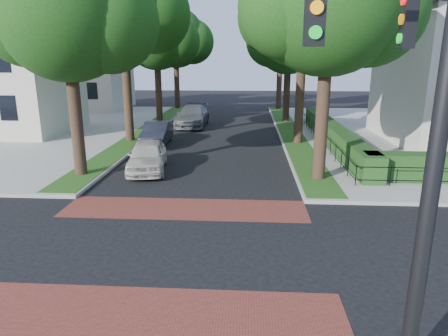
{
  "coord_description": "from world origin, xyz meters",
  "views": [
    {
      "loc": [
        2.3,
        -10.55,
        5.38
      ],
      "look_at": [
        1.46,
        3.19,
        1.6
      ],
      "focal_mm": 32.0,
      "sensor_mm": 36.0,
      "label": 1
    }
  ],
  "objects": [
    {
      "name": "parked_car_rear",
      "position": [
        -2.3,
        21.95,
        0.83
      ],
      "size": [
        2.4,
        5.78,
        1.67
      ],
      "primitive_type": "imported",
      "rotation": [
        0.0,
        0.0,
        -0.01
      ],
      "color": "slate",
      "rests_on": "ground"
    },
    {
      "name": "grass_strip_nw",
      "position": [
        -5.4,
        19.1,
        0.16
      ],
      "size": [
        1.6,
        29.8,
        0.02
      ],
      "primitive_type": "cube",
      "color": "#194112",
      "rests_on": "sidewalk_nw"
    },
    {
      "name": "tree_right_back",
      "position": [
        5.6,
        33.23,
        7.27
      ],
      "size": [
        7.5,
        6.45,
        10.2
      ],
      "color": "black",
      "rests_on": "sidewalk_ne"
    },
    {
      "name": "grass_strip_ne",
      "position": [
        5.4,
        19.1,
        0.16
      ],
      "size": [
        1.6,
        29.8,
        0.02
      ],
      "primitive_type": "cube",
      "color": "#194112",
      "rests_on": "sidewalk_ne"
    },
    {
      "name": "house_left_far",
      "position": [
        -15.49,
        31.99,
        5.04
      ],
      "size": [
        10.0,
        9.0,
        10.14
      ],
      "color": "beige",
      "rests_on": "sidewalk_nw"
    },
    {
      "name": "fence_main_road",
      "position": [
        6.9,
        15.0,
        0.6
      ],
      "size": [
        0.06,
        18.0,
        0.9
      ],
      "primitive_type": null,
      "color": "black",
      "rests_on": "sidewalk_ne"
    },
    {
      "name": "tree_left_far",
      "position": [
        -5.4,
        24.22,
        7.12
      ],
      "size": [
        7.0,
        6.02,
        9.86
      ],
      "color": "black",
      "rests_on": "sidewalk_nw"
    },
    {
      "name": "tree_left_mid",
      "position": [
        -5.39,
        15.24,
        8.34
      ],
      "size": [
        8.0,
        6.88,
        11.48
      ],
      "color": "black",
      "rests_on": "sidewalk_nw"
    },
    {
      "name": "traffic_signal",
      "position": [
        4.89,
        -4.41,
        4.71
      ],
      "size": [
        2.17,
        2.0,
        8.0
      ],
      "color": "black",
      "rests_on": "sidewalk_se"
    },
    {
      "name": "ground",
      "position": [
        0.0,
        0.0,
        0.0
      ],
      "size": [
        120.0,
        120.0,
        0.0
      ],
      "primitive_type": "plane",
      "color": "black",
      "rests_on": "ground"
    },
    {
      "name": "tree_left_near",
      "position": [
        -5.4,
        7.23,
        7.27
      ],
      "size": [
        7.5,
        6.45,
        10.2
      ],
      "color": "black",
      "rests_on": "sidewalk_nw"
    },
    {
      "name": "tree_right_mid",
      "position": [
        5.61,
        15.25,
        7.99
      ],
      "size": [
        8.25,
        7.09,
        11.22
      ],
      "color": "black",
      "rests_on": "sidewalk_ne"
    },
    {
      "name": "crosswalk_near",
      "position": [
        0.0,
        -3.2,
        0.01
      ],
      "size": [
        9.0,
        2.2,
        0.01
      ],
      "primitive_type": "cube",
      "color": "maroon",
      "rests_on": "ground"
    },
    {
      "name": "parked_car_front",
      "position": [
        -2.65,
        8.27,
        0.75
      ],
      "size": [
        2.41,
        4.62,
        1.5
      ],
      "primitive_type": "imported",
      "rotation": [
        0.0,
        0.0,
        0.15
      ],
      "color": "beige",
      "rests_on": "ground"
    },
    {
      "name": "parked_car_middle",
      "position": [
        -3.6,
        14.51,
        0.73
      ],
      "size": [
        1.76,
        4.49,
        1.45
      ],
      "primitive_type": "imported",
      "rotation": [
        0.0,
        0.0,
        0.05
      ],
      "color": "black",
      "rests_on": "ground"
    },
    {
      "name": "house_left_near",
      "position": [
        -15.49,
        17.99,
        5.04
      ],
      "size": [
        10.0,
        9.0,
        10.14
      ],
      "color": "beige",
      "rests_on": "sidewalk_nw"
    },
    {
      "name": "crosswalk_far",
      "position": [
        0.0,
        3.2,
        0.01
      ],
      "size": [
        9.0,
        2.2,
        0.01
      ],
      "primitive_type": "cube",
      "color": "maroon",
      "rests_on": "ground"
    },
    {
      "name": "tree_right_near",
      "position": [
        5.6,
        7.24,
        7.63
      ],
      "size": [
        7.75,
        6.67,
        10.66
      ],
      "color": "black",
      "rests_on": "sidewalk_ne"
    },
    {
      "name": "tree_left_back",
      "position": [
        -5.4,
        33.24,
        7.41
      ],
      "size": [
        7.75,
        6.66,
        10.44
      ],
      "color": "black",
      "rests_on": "sidewalk_nw"
    },
    {
      "name": "hedge_main_road",
      "position": [
        7.7,
        15.0,
        0.75
      ],
      "size": [
        1.0,
        18.0,
        1.2
      ],
      "primitive_type": "cube",
      "color": "#183C15",
      "rests_on": "sidewalk_ne"
    },
    {
      "name": "tree_right_far",
      "position": [
        5.6,
        24.22,
        6.91
      ],
      "size": [
        7.25,
        6.23,
        9.74
      ],
      "color": "black",
      "rests_on": "sidewalk_ne"
    }
  ]
}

